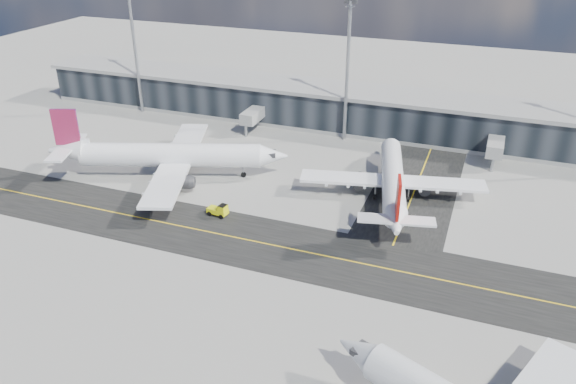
# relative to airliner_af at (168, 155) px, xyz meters

# --- Properties ---
(ground) EXTENTS (300.00, 300.00, 0.00)m
(ground) POSITION_rel_airliner_af_xyz_m (24.68, -18.91, -4.20)
(ground) COLOR gray
(ground) RESTS_ON ground
(taxiway_lanes) EXTENTS (180.00, 63.00, 0.03)m
(taxiway_lanes) POSITION_rel_airliner_af_xyz_m (28.60, -8.17, -4.19)
(taxiway_lanes) COLOR black
(taxiway_lanes) RESTS_ON ground
(terminal_concourse) EXTENTS (152.00, 19.80, 8.80)m
(terminal_concourse) POSITION_rel_airliner_af_xyz_m (24.72, 36.02, -0.11)
(terminal_concourse) COLOR black
(terminal_concourse) RESTS_ON ground
(floodlight_masts) EXTENTS (102.50, 0.70, 28.90)m
(floodlight_masts) POSITION_rel_airliner_af_xyz_m (24.68, 29.09, 11.41)
(floodlight_masts) COLOR gray
(floodlight_masts) RESTS_ON ground
(airliner_af) EXTENTS (41.69, 36.00, 12.71)m
(airliner_af) POSITION_rel_airliner_af_xyz_m (0.00, 0.00, 0.00)
(airliner_af) COLOR white
(airliner_af) RESTS_ON ground
(airliner_redtail) EXTENTS (31.07, 36.17, 10.79)m
(airliner_redtail) POSITION_rel_airliner_af_xyz_m (39.51, 5.43, -0.63)
(airliner_redtail) COLOR white
(airliner_redtail) RESTS_ON ground
(baggage_tug) EXTENTS (3.47, 2.05, 2.07)m
(baggage_tug) POSITION_rel_airliner_af_xyz_m (15.14, -9.89, -3.16)
(baggage_tug) COLOR #DDE00B
(baggage_tug) RESTS_ON ground
(service_van) EXTENTS (3.18, 6.06, 1.63)m
(service_van) POSITION_rel_airliner_af_xyz_m (39.26, 9.22, -3.38)
(service_van) COLOR white
(service_van) RESTS_ON ground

